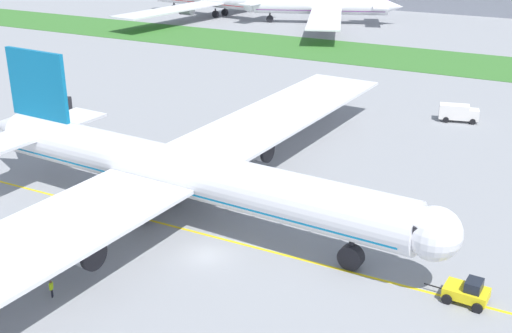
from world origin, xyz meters
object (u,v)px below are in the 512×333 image
ground_crew_marshaller_front (51,287)px  parked_airliner_far_centre (323,7)px  parked_airliner_far_left (214,0)px  airliner_foreground (177,172)px  pushback_tug (468,292)px  service_truck_baggage_loader (458,112)px  service_truck_fuel_bowser (57,104)px

ground_crew_marshaller_front → parked_airliner_far_centre: parked_airliner_far_centre is taller
parked_airliner_far_left → airliner_foreground: bearing=-60.2°
pushback_tug → service_truck_baggage_loader: size_ratio=0.87×
service_truck_fuel_bowser → parked_airliner_far_left: size_ratio=0.06×
airliner_foreground → parked_airliner_far_left: airliner_foreground is taller
ground_crew_marshaller_front → parked_airliner_far_left: parked_airliner_far_left is taller
pushback_tug → service_truck_baggage_loader: 51.86m
ground_crew_marshaller_front → airliner_foreground: bearing=86.4°
pushback_tug → service_truck_fuel_bowser: (-70.27, 24.90, 0.37)m
ground_crew_marshaller_front → parked_airliner_far_centre: size_ratio=0.02×
service_truck_fuel_bowser → parked_airliner_far_centre: (4.70, 102.31, 3.33)m
service_truck_baggage_loader → parked_airliner_far_centre: parked_airliner_far_centre is taller
airliner_foreground → service_truck_baggage_loader: (19.31, 48.88, -4.01)m
service_truck_fuel_bowser → parked_airliner_far_centre: size_ratio=0.07×
ground_crew_marshaller_front → service_truck_baggage_loader: service_truck_baggage_loader is taller
pushback_tug → parked_airliner_far_centre: parked_airliner_far_centre is taller
pushback_tug → ground_crew_marshaller_front: bearing=-153.3°
ground_crew_marshaller_front → service_truck_baggage_loader: bearing=72.9°
pushback_tug → parked_airliner_far_centre: (-65.57, 127.21, 3.70)m
parked_airliner_far_left → ground_crew_marshaller_front: bearing=-63.8°
airliner_foreground → ground_crew_marshaller_front: 18.26m
airliner_foreground → ground_crew_marshaller_front: airliner_foreground is taller
ground_crew_marshaller_front → parked_airliner_far_left: (-69.15, 140.37, 3.83)m
pushback_tug → service_truck_fuel_bowser: bearing=160.5°
ground_crew_marshaller_front → service_truck_baggage_loader: size_ratio=0.26×
airliner_foreground → parked_airliner_far_centre: (-35.06, 125.45, -0.77)m
service_truck_baggage_loader → parked_airliner_far_centre: (-54.37, 76.57, 3.23)m
service_truck_baggage_loader → pushback_tug: bearing=-77.5°
airliner_foreground → parked_airliner_far_centre: bearing=105.6°
ground_crew_marshaller_front → service_truck_baggage_loader: (20.43, 66.55, 0.47)m
parked_airliner_far_centre → service_truck_fuel_bowser: bearing=-92.6°
parked_airliner_far_left → pushback_tug: bearing=-51.0°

